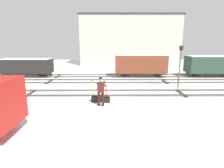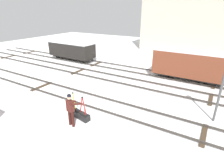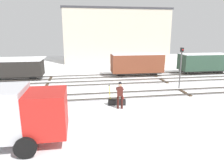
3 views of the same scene
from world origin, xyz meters
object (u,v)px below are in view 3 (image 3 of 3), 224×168
Objects in this scene: signal_post at (181,63)px; freight_car_mid_siding at (15,69)px; freight_car_back_track at (137,63)px; rail_worker at (120,93)px; freight_car_near_switch at (204,62)px; switch_lever_frame at (117,101)px.

signal_post is 16.67m from freight_car_mid_siding.
freight_car_back_track is at bearing 112.02° from signal_post.
rail_worker is 0.31× the size of freight_car_near_switch.
rail_worker is 13.65m from freight_car_mid_siding.
freight_car_mid_siding is at bearing -178.97° from freight_car_back_track.
freight_car_mid_siding is (-9.19, 10.09, 0.18)m from rail_worker.
switch_lever_frame is at bearing -143.32° from freight_car_near_switch.
freight_car_back_track is at bearing 78.20° from rail_worker.
freight_car_back_track is 13.25m from freight_car_mid_siding.
freight_car_near_switch is (6.05, 5.80, -0.85)m from signal_post.
freight_car_back_track is 8.39m from freight_car_near_switch.
signal_post is at bearing -19.03° from freight_car_mid_siding.
freight_car_back_track is (4.06, 10.09, 0.41)m from rail_worker.
signal_post reaches higher than freight_car_back_track.
switch_lever_frame is 0.40× the size of signal_post.
freight_car_mid_siding is 0.98× the size of freight_car_near_switch.
freight_car_back_track is 1.02× the size of freight_car_mid_siding.
signal_post reaches higher than rail_worker.
freight_car_back_track is (4.12, 9.34, 1.21)m from switch_lever_frame.
signal_post is 0.62× the size of freight_car_back_track.
signal_post is at bearing 38.76° from switch_lever_frame.
freight_car_near_switch is (21.64, -0.00, 0.16)m from freight_car_mid_siding.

